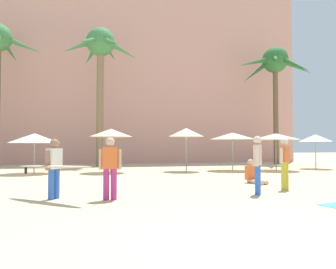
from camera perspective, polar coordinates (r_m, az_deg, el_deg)
name	(u,v)px	position (r m, az deg, el deg)	size (l,w,h in m)	color
ground	(301,246)	(5.27, 22.32, -17.71)	(120.00, 120.00, 0.00)	beige
hotel_pink	(149,81)	(33.15, -3.31, 9.45)	(25.99, 9.69, 16.12)	#DB9989
hotel_tower_gray	(42,21)	(39.41, -21.29, 18.13)	(15.86, 10.01, 29.91)	#A8A8A3
palm_tree_far_left	(275,66)	(28.63, 18.34, 11.29)	(6.89, 6.15, 9.62)	brown
palm_tree_center	(100,53)	(24.66, -11.82, 13.81)	(5.45, 5.30, 10.04)	#896B4C
cafe_umbrella_0	(276,137)	(20.32, 18.43, -0.35)	(2.79, 2.79, 2.20)	gray
cafe_umbrella_1	(35,138)	(18.47, -22.43, -0.60)	(2.64, 2.64, 2.12)	gray
cafe_umbrella_2	(111,133)	(18.04, -10.02, 0.29)	(2.37, 2.37, 2.39)	gray
cafe_umbrella_4	(233,136)	(19.59, 11.28, -0.26)	(2.69, 2.69, 2.24)	gray
cafe_umbrella_5	(186,132)	(18.69, 3.23, 0.37)	(2.06, 2.06, 2.49)	gray
cafe_umbrella_6	(315,138)	(22.82, 24.51, -0.57)	(2.04, 2.04, 2.19)	gray
person_far_left	(54,166)	(9.28, -19.49, -5.28)	(2.26, 2.16, 1.63)	blue
person_near_left	(253,175)	(13.08, 14.78, -6.91)	(0.52, 1.02, 0.93)	#D1A889
person_mid_right	(285,161)	(11.41, 19.83, -4.49)	(0.55, 0.43, 1.69)	gold
person_near_right	(258,162)	(10.04, 15.48, -4.74)	(0.40, 0.56, 1.74)	blue
person_mid_center	(110,166)	(8.84, -10.15, -5.42)	(0.61, 0.26, 1.67)	#B7337F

